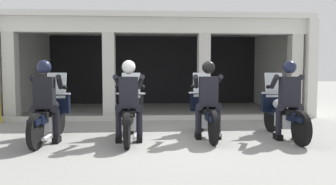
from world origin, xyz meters
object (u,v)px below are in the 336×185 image
Objects in this scene: police_officer_center_left at (129,94)px; motorcycle_center_right at (205,113)px; motorcycle_far_left at (50,115)px; motorcycle_center_left at (130,114)px; police_officer_far_right at (289,93)px; police_officer_far_left at (45,94)px; police_officer_center_right at (208,93)px; motorcycle_far_right at (282,113)px.

motorcycle_center_right is at bearing 26.80° from police_officer_center_left.
motorcycle_far_left is 1.58m from motorcycle_center_left.
motorcycle_center_left is at bearing 99.62° from police_officer_center_left.
motorcycle_center_right is 1.29× the size of police_officer_far_right.
motorcycle_far_left is at bearing -170.21° from motorcycle_center_left.
police_officer_far_left and police_officer_center_right have the same top height.
police_officer_far_right is (3.17, -0.28, 0.44)m from motorcycle_center_left.
motorcycle_center_left is 1.64m from police_officer_center_right.
police_officer_center_left is at bearing -160.18° from motorcycle_far_right.
police_officer_center_left is 1.60m from police_officer_center_right.
motorcycle_center_right is 1.71m from police_officer_far_right.
police_officer_center_right is at bearing 6.80° from motorcycle_center_left.
motorcycle_far_left is 1.67m from police_officer_center_left.
police_officer_center_right reaches higher than motorcycle_far_right.
police_officer_center_left is (1.58, -0.29, 0.44)m from motorcycle_far_left.
police_officer_center_left is (-0.00, -0.28, 0.44)m from motorcycle_center_left.
police_officer_far_right reaches higher than motorcycle_far_right.
motorcycle_far_left is at bearing 179.63° from police_officer_center_left.
motorcycle_far_right is 1.29× the size of police_officer_far_right.
motorcycle_center_left is at bearing -170.41° from police_officer_far_right.
motorcycle_far_right is (4.75, -0.00, 0.00)m from motorcycle_far_left.
motorcycle_center_right is at bearing 26.83° from police_officer_far_left.
motorcycle_center_right is at bearing 106.84° from police_officer_center_right.
motorcycle_center_left is 3.21m from police_officer_far_right.
motorcycle_far_right is at bearing 20.13° from police_officer_center_right.
police_officer_center_left reaches higher than motorcycle_center_right.
motorcycle_center_right is at bearing 177.74° from police_officer_far_right.
police_officer_center_left is (1.58, -0.00, 0.00)m from police_officer_far_left.
motorcycle_center_left is 1.29× the size of police_officer_center_right.
motorcycle_center_left and motorcycle_center_right have the same top height.
motorcycle_far_left is at bearing -168.73° from police_officer_far_right.
motorcycle_far_right is (3.17, -0.00, 0.00)m from motorcycle_center_left.
motorcycle_far_right is at bearing 9.91° from motorcycle_center_right.
police_officer_center_right is (3.17, -0.09, 0.44)m from motorcycle_far_left.
motorcycle_center_right is (1.59, 0.48, -0.44)m from police_officer_center_left.
motorcycle_far_left is 1.00× the size of motorcycle_far_right.
motorcycle_center_left is at bearing 18.13° from motorcycle_far_left.
motorcycle_far_left is 1.29× the size of police_officer_far_right.
police_officer_center_right is 1.60m from police_officer_far_right.
motorcycle_far_right is at bearing 21.59° from police_officer_far_left.
police_officer_far_left is at bearing -72.04° from motorcycle_far_left.
motorcycle_far_right is at bearing 104.47° from police_officer_far_right.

